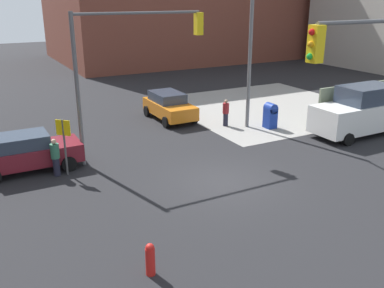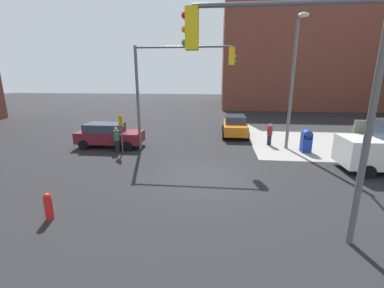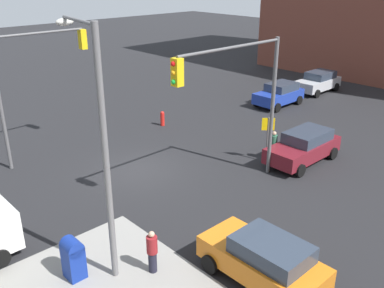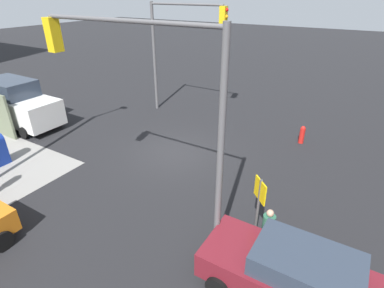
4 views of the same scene
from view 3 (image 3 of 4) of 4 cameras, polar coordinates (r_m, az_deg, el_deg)
name	(u,v)px [view 3 (image 3 of 4)]	position (r m, az deg, el deg)	size (l,w,h in m)	color
ground_plane	(138,170)	(21.33, -7.16, -3.46)	(120.00, 120.00, 0.00)	black
traffic_signal_nw_corner	(240,88)	(17.91, 6.38, 7.47)	(6.14, 0.36, 6.50)	#59595B
traffic_signal_se_corner	(35,71)	(22.40, -20.22, 9.08)	(4.97, 0.36, 6.50)	#59595B
street_lamp_corner	(99,137)	(12.71, -12.27, 0.93)	(0.77, 2.65, 8.00)	slate
warning_sign_two_way	(268,132)	(21.77, 10.06, 1.60)	(0.48, 0.48, 2.40)	#4C4C4C
mailbox_blue	(73,257)	(14.51, -15.56, -14.32)	(0.56, 0.64, 1.43)	navy
fire_hydrant	(162,118)	(27.04, -3.97, 3.46)	(0.26, 0.26, 0.94)	red
hatchback_silver	(318,82)	(35.96, 16.46, 7.98)	(4.20, 2.02, 1.62)	#B7BABF
coupe_blue	(279,94)	(31.64, 11.55, 6.55)	(3.87, 2.02, 1.62)	#1E389E
coupe_maroon	(304,146)	(22.49, 14.68, -0.29)	(4.37, 2.02, 1.62)	maroon
sedan_orange	(264,259)	(13.97, 9.59, -14.94)	(2.02, 4.07, 1.62)	orange
pedestrian_crossing	(152,251)	(14.26, -5.33, -14.04)	(0.36, 0.36, 1.54)	maroon
pedestrian_waiting	(273,145)	(22.30, 10.80, -0.20)	(0.36, 0.36, 1.60)	#2D664C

